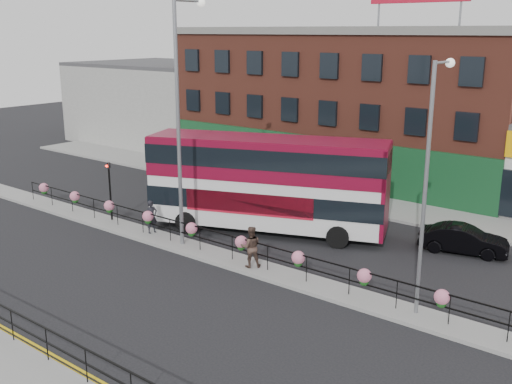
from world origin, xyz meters
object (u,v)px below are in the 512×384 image
Objects in this scene: double_decker_bus at (268,175)px; lamp_column_west at (182,103)px; lamp_column_east at (429,168)px; pedestrian_a at (152,217)px; pedestrian_b at (251,247)px; car at (464,240)px.

lamp_column_west is at bearing -114.63° from double_decker_bus.
lamp_column_east is at bearing -21.87° from double_decker_bus.
lamp_column_west reaches higher than double_decker_bus.
lamp_column_west is at bearing -76.63° from pedestrian_a.
lamp_column_east is at bearing 139.81° from pedestrian_b.
pedestrian_a is 0.15× the size of lamp_column_west.
double_decker_bus is 5.63m from pedestrian_b.
car is 2.29× the size of pedestrian_b.
pedestrian_a is 15.03m from lamp_column_east.
pedestrian_a is at bearing -178.11° from lamp_column_west.
pedestrian_b reaches higher than pedestrian_a.
double_decker_bus is at bearing -33.99° from pedestrian_a.
double_decker_bus is 9.97m from car.
pedestrian_b is 0.16× the size of lamp_column_west.
lamp_column_west reaches higher than pedestrian_a.
pedestrian_a is 0.92× the size of pedestrian_b.
pedestrian_b is (6.81, -0.44, 0.07)m from pedestrian_a.
car is (9.14, 3.22, -2.38)m from double_decker_bus.
lamp_column_east reaches higher than pedestrian_a.
pedestrian_a is at bearing -135.47° from double_decker_bus.
pedestrian_a is (-4.23, -4.16, -2.04)m from double_decker_bus.
pedestrian_a reaches higher than car.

